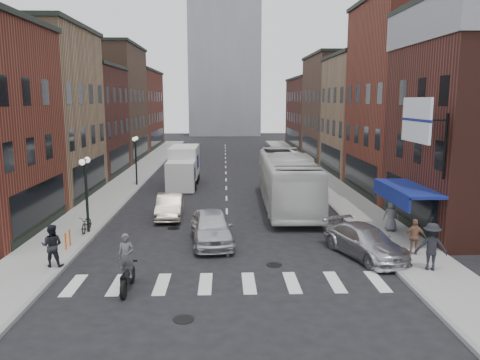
{
  "coord_description": "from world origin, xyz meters",
  "views": [
    {
      "loc": [
        -0.13,
        -20.35,
        7.11
      ],
      "look_at": [
        0.71,
        4.6,
        2.8
      ],
      "focal_mm": 35.0,
      "sensor_mm": 36.0,
      "label": 1
    }
  ],
  "objects_px": {
    "streetlamp_far": "(136,151)",
    "bike_rack": "(68,239)",
    "curb_car": "(365,242)",
    "motorcycle_rider": "(127,264)",
    "sedan_left_far": "(170,206)",
    "parked_bicycle": "(87,224)",
    "streetlamp_near": "(86,181)",
    "sedan_left_near": "(211,227)",
    "ped_left_solo": "(52,245)",
    "billboard_sign": "(418,121)",
    "ped_right_b": "(415,237)",
    "ped_right_a": "(431,246)",
    "transit_bus": "(287,180)",
    "box_truck": "(183,167)",
    "ped_right_c": "(391,216)"
  },
  "relations": [
    {
      "from": "billboard_sign",
      "to": "streetlamp_far",
      "type": "distance_m",
      "value": 23.92
    },
    {
      "from": "bike_rack",
      "to": "parked_bicycle",
      "type": "bearing_deg",
      "value": 87.92
    },
    {
      "from": "sedan_left_near",
      "to": "curb_car",
      "type": "height_order",
      "value": "sedan_left_near"
    },
    {
      "from": "parked_bicycle",
      "to": "ped_right_b",
      "type": "distance_m",
      "value": 16.54
    },
    {
      "from": "ped_left_solo",
      "to": "billboard_sign",
      "type": "bearing_deg",
      "value": -174.51
    },
    {
      "from": "streetlamp_near",
      "to": "motorcycle_rider",
      "type": "relative_size",
      "value": 1.84
    },
    {
      "from": "billboard_sign",
      "to": "curb_car",
      "type": "xyz_separation_m",
      "value": [
        -2.31,
        -0.51,
        -5.43
      ]
    },
    {
      "from": "streetlamp_near",
      "to": "motorcycle_rider",
      "type": "distance_m",
      "value": 8.6
    },
    {
      "from": "ped_right_a",
      "to": "ped_right_c",
      "type": "xyz_separation_m",
      "value": [
        0.39,
        5.75,
        -0.15
      ]
    },
    {
      "from": "streetlamp_near",
      "to": "streetlamp_far",
      "type": "xyz_separation_m",
      "value": [
        0.0,
        14.0,
        0.0
      ]
    },
    {
      "from": "billboard_sign",
      "to": "sedan_left_far",
      "type": "bearing_deg",
      "value": 149.86
    },
    {
      "from": "motorcycle_rider",
      "to": "sedan_left_far",
      "type": "distance_m",
      "value": 11.11
    },
    {
      "from": "sedan_left_near",
      "to": "box_truck",
      "type": "bearing_deg",
      "value": 93.7
    },
    {
      "from": "streetlamp_near",
      "to": "bike_rack",
      "type": "bearing_deg",
      "value": -94.24
    },
    {
      "from": "sedan_left_far",
      "to": "ped_left_solo",
      "type": "height_order",
      "value": "ped_left_solo"
    },
    {
      "from": "parked_bicycle",
      "to": "ped_right_c",
      "type": "bearing_deg",
      "value": -2.61
    },
    {
      "from": "motorcycle_rider",
      "to": "transit_bus",
      "type": "distance_m",
      "value": 15.95
    },
    {
      "from": "ped_right_a",
      "to": "ped_right_b",
      "type": "relative_size",
      "value": 1.2
    },
    {
      "from": "transit_bus",
      "to": "ped_right_b",
      "type": "bearing_deg",
      "value": -65.94
    },
    {
      "from": "ped_left_solo",
      "to": "ped_right_c",
      "type": "height_order",
      "value": "ped_left_solo"
    },
    {
      "from": "streetlamp_near",
      "to": "box_truck",
      "type": "height_order",
      "value": "streetlamp_near"
    },
    {
      "from": "transit_bus",
      "to": "billboard_sign",
      "type": "bearing_deg",
      "value": -63.88
    },
    {
      "from": "box_truck",
      "to": "ped_left_solo",
      "type": "relative_size",
      "value": 4.06
    },
    {
      "from": "motorcycle_rider",
      "to": "sedan_left_far",
      "type": "height_order",
      "value": "motorcycle_rider"
    },
    {
      "from": "curb_car",
      "to": "parked_bicycle",
      "type": "bearing_deg",
      "value": 144.08
    },
    {
      "from": "curb_car",
      "to": "motorcycle_rider",
      "type": "bearing_deg",
      "value": -179.92
    },
    {
      "from": "bike_rack",
      "to": "parked_bicycle",
      "type": "xyz_separation_m",
      "value": [
        0.1,
        2.76,
        0.03
      ]
    },
    {
      "from": "box_truck",
      "to": "ped_right_a",
      "type": "bearing_deg",
      "value": -58.84
    },
    {
      "from": "bike_rack",
      "to": "box_truck",
      "type": "xyz_separation_m",
      "value": [
        4.07,
        16.8,
        1.04
      ]
    },
    {
      "from": "streetlamp_near",
      "to": "ped_right_a",
      "type": "bearing_deg",
      "value": -21.27
    },
    {
      "from": "billboard_sign",
      "to": "box_truck",
      "type": "height_order",
      "value": "billboard_sign"
    },
    {
      "from": "motorcycle_rider",
      "to": "box_truck",
      "type": "bearing_deg",
      "value": 91.97
    },
    {
      "from": "curb_car",
      "to": "ped_left_solo",
      "type": "xyz_separation_m",
      "value": [
        -13.68,
        -1.22,
        0.36
      ]
    },
    {
      "from": "box_truck",
      "to": "sedan_left_near",
      "type": "xyz_separation_m",
      "value": [
        2.73,
        -15.89,
        -0.76
      ]
    },
    {
      "from": "ped_left_solo",
      "to": "streetlamp_near",
      "type": "bearing_deg",
      "value": -90.69
    },
    {
      "from": "billboard_sign",
      "to": "streetlamp_near",
      "type": "bearing_deg",
      "value": 167.65
    },
    {
      "from": "streetlamp_far",
      "to": "bike_rack",
      "type": "bearing_deg",
      "value": -90.69
    },
    {
      "from": "streetlamp_far",
      "to": "curb_car",
      "type": "bearing_deg",
      "value": -52.79
    },
    {
      "from": "ped_right_c",
      "to": "sedan_left_near",
      "type": "bearing_deg",
      "value": 21.36
    },
    {
      "from": "billboard_sign",
      "to": "streetlamp_near",
      "type": "height_order",
      "value": "billboard_sign"
    },
    {
      "from": "sedan_left_far",
      "to": "parked_bicycle",
      "type": "height_order",
      "value": "sedan_left_far"
    },
    {
      "from": "streetlamp_far",
      "to": "streetlamp_near",
      "type": "bearing_deg",
      "value": -90.0
    },
    {
      "from": "streetlamp_near",
      "to": "transit_bus",
      "type": "height_order",
      "value": "streetlamp_near"
    },
    {
      "from": "streetlamp_near",
      "to": "bike_rack",
      "type": "distance_m",
      "value": 3.59
    },
    {
      "from": "ped_right_b",
      "to": "ped_right_c",
      "type": "relative_size",
      "value": 0.98
    },
    {
      "from": "streetlamp_near",
      "to": "sedan_left_near",
      "type": "height_order",
      "value": "streetlamp_near"
    },
    {
      "from": "transit_bus",
      "to": "curb_car",
      "type": "height_order",
      "value": "transit_bus"
    },
    {
      "from": "ped_right_b",
      "to": "parked_bicycle",
      "type": "bearing_deg",
      "value": -0.41
    },
    {
      "from": "billboard_sign",
      "to": "ped_right_b",
      "type": "bearing_deg",
      "value": -99.19
    },
    {
      "from": "billboard_sign",
      "to": "sedan_left_far",
      "type": "xyz_separation_m",
      "value": [
        -12.07,
        7.01,
        -5.43
      ]
    }
  ]
}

